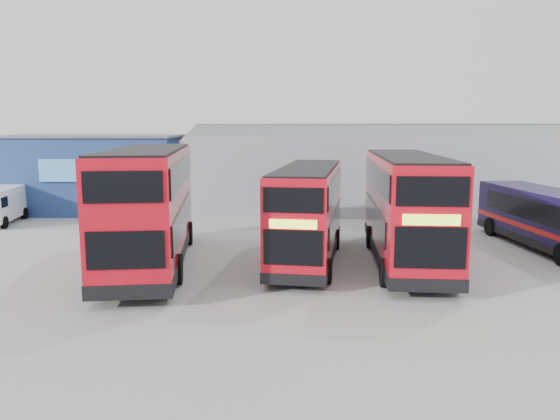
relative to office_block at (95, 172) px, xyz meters
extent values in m
plane|color=gray|center=(14.00, -17.99, -2.58)|extent=(120.00, 120.00, 0.00)
cube|color=navy|center=(0.00, 0.01, -0.08)|extent=(12.00, 8.00, 5.00)
cube|color=#5A5F64|center=(0.00, 0.01, 2.47)|extent=(12.30, 8.30, 0.15)
cube|color=#54AAF0|center=(0.00, -4.09, 0.42)|extent=(3.96, 0.15, 1.40)
cube|color=#8F949C|center=(22.00, 2.01, -0.08)|extent=(30.00, 12.00, 5.00)
cube|color=#5A5F64|center=(22.00, -0.79, 2.67)|extent=(30.50, 6.33, 1.29)
cube|color=#5A5F64|center=(22.00, 4.80, 2.67)|extent=(30.50, 6.33, 1.29)
cube|color=red|center=(7.90, -15.64, -0.01)|extent=(4.13, 11.60, 4.38)
cube|color=black|center=(7.90, -15.64, -1.99)|extent=(4.18, 11.65, 0.49)
cube|color=black|center=(9.32, -15.89, -0.53)|extent=(1.29, 9.55, 1.03)
cube|color=black|center=(6.59, -16.24, -0.53)|extent=(1.29, 9.55, 1.03)
cube|color=black|center=(9.26, -15.46, 1.31)|extent=(1.43, 10.62, 1.03)
cube|color=black|center=(6.54, -15.81, 1.31)|extent=(1.43, 10.62, 1.03)
cube|color=black|center=(7.17, -9.99, -0.63)|extent=(2.42, 0.37, 1.46)
cube|color=black|center=(7.17, -9.99, 1.31)|extent=(2.42, 0.37, 1.03)
cube|color=#B2DF2F|center=(7.17, -9.98, 0.34)|extent=(1.94, 0.29, 0.38)
cube|color=black|center=(8.63, -21.29, -0.63)|extent=(2.37, 0.36, 1.19)
cube|color=black|center=(8.63, -21.29, 1.31)|extent=(2.37, 0.36, 0.97)
cube|color=black|center=(7.90, -15.64, 2.20)|extent=(3.95, 11.42, 0.11)
cylinder|color=black|center=(8.68, -11.56, -2.02)|extent=(0.49, 1.16, 1.12)
cylinder|color=black|center=(6.11, -11.89, -2.02)|extent=(0.49, 1.16, 1.12)
cylinder|color=black|center=(9.55, -18.31, -2.02)|extent=(0.49, 1.16, 1.12)
cylinder|color=black|center=(6.98, -18.64, -2.02)|extent=(0.49, 1.16, 1.12)
cube|color=red|center=(14.39, -14.69, -0.43)|extent=(3.49, 9.70, 3.66)
cube|color=black|center=(14.39, -14.69, -2.08)|extent=(3.53, 9.74, 0.41)
cube|color=black|center=(13.30, -14.18, -0.86)|extent=(1.11, 7.98, 0.86)
cube|color=black|center=(15.57, -14.48, -0.86)|extent=(1.11, 7.98, 0.86)
cube|color=black|center=(13.25, -14.54, 0.67)|extent=(1.23, 8.87, 0.86)
cube|color=black|center=(15.52, -14.84, 0.67)|extent=(1.23, 8.87, 0.86)
cube|color=black|center=(13.76, -19.41, -0.95)|extent=(2.02, 0.31, 1.22)
cube|color=black|center=(13.76, -19.41, 0.67)|extent=(2.02, 0.31, 0.86)
cube|color=#B2DF2F|center=(13.75, -19.42, -0.14)|extent=(1.62, 0.25, 0.32)
cube|color=black|center=(15.02, -9.97, -0.95)|extent=(1.98, 0.31, 0.99)
cube|color=black|center=(15.02, -9.97, 0.67)|extent=(1.98, 0.31, 0.81)
cube|color=black|center=(14.39, -14.69, 1.41)|extent=(3.34, 9.55, 0.09)
cylinder|color=black|center=(12.87, -17.81, -2.11)|extent=(0.41, 0.97, 0.94)
cylinder|color=black|center=(15.02, -18.10, -2.11)|extent=(0.41, 0.97, 0.94)
cylinder|color=black|center=(13.63, -12.17, -2.11)|extent=(0.41, 0.97, 0.94)
cylinder|color=black|center=(15.78, -12.46, -2.11)|extent=(0.41, 0.97, 0.94)
cube|color=red|center=(18.48, -14.86, -0.17)|extent=(3.14, 10.79, 4.11)
cube|color=black|center=(18.48, -14.86, -2.02)|extent=(3.18, 10.83, 0.46)
cube|color=black|center=(17.22, -14.38, -0.65)|extent=(0.56, 9.02, 0.96)
cube|color=black|center=(19.79, -14.53, -0.65)|extent=(0.56, 9.02, 0.96)
cube|color=black|center=(17.19, -14.78, 1.08)|extent=(0.62, 10.04, 0.96)
cube|color=black|center=(19.77, -14.93, 1.08)|extent=(0.62, 10.04, 0.96)
cube|color=black|center=(18.18, -20.20, -0.75)|extent=(2.28, 0.18, 1.37)
cube|color=black|center=(18.18, -20.20, 1.08)|extent=(2.28, 0.18, 0.96)
cube|color=#B2DF2F|center=(18.18, -20.21, 0.16)|extent=(1.83, 0.14, 0.36)
cube|color=black|center=(18.79, -9.52, -0.75)|extent=(2.23, 0.18, 1.12)
cube|color=black|center=(18.79, -9.52, 1.08)|extent=(2.23, 0.18, 0.91)
cube|color=black|center=(18.48, -14.86, 1.91)|extent=(2.98, 10.63, 0.10)
cylinder|color=black|center=(17.05, -18.49, -2.05)|extent=(0.38, 1.07, 1.06)
cylinder|color=black|center=(19.49, -18.63, -2.05)|extent=(0.38, 1.07, 1.06)
cylinder|color=black|center=(17.42, -12.10, -2.05)|extent=(0.38, 1.07, 1.06)
cylinder|color=black|center=(19.85, -12.24, -2.05)|extent=(0.38, 1.07, 1.06)
cube|color=#0E0B33|center=(25.64, -12.45, -1.04)|extent=(3.34, 10.27, 2.43)
cube|color=black|center=(25.64, -12.45, -2.09)|extent=(3.38, 10.31, 0.37)
cube|color=red|center=(25.64, -12.45, -1.48)|extent=(3.37, 10.30, 0.23)
cube|color=black|center=(24.51, -12.85, -0.65)|extent=(0.93, 8.40, 0.87)
cube|color=black|center=(25.10, -7.42, -0.88)|extent=(2.06, 0.26, 1.19)
cylinder|color=black|center=(26.36, -8.78, -2.10)|extent=(0.39, 0.98, 0.95)
cylinder|color=black|center=(24.17, -9.01, -2.10)|extent=(0.39, 0.98, 0.95)
cube|color=black|center=(-2.48, -7.48, -1.09)|extent=(0.17, 0.86, 0.58)
cylinder|color=black|center=(-2.52, -7.58, -2.23)|extent=(0.32, 0.72, 0.69)
cylinder|color=black|center=(-2.97, -4.34, -2.23)|extent=(0.32, 0.72, 0.69)
camera|label=1|loc=(13.74, -37.47, 3.12)|focal=35.00mm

